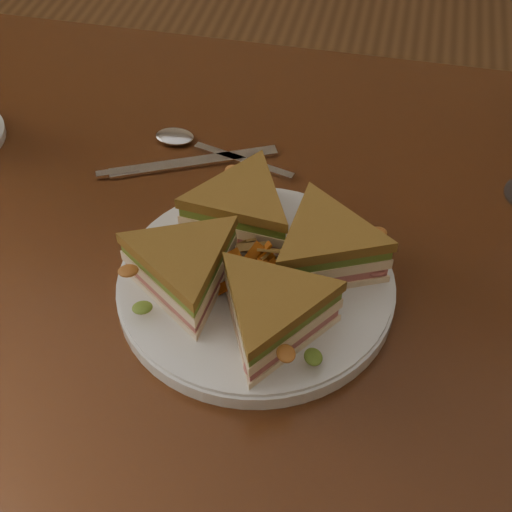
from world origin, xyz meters
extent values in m
cube|color=#34190C|center=(0.00, 0.00, 0.73)|extent=(1.20, 0.80, 0.04)
cylinder|color=silver|center=(0.05, -0.06, 0.76)|extent=(0.27, 0.27, 0.02)
cube|color=silver|center=(0.00, 0.13, 0.75)|extent=(0.13, 0.04, 0.00)
ellipsoid|color=silver|center=(-0.09, 0.15, 0.76)|extent=(0.05, 0.03, 0.01)
cube|color=silver|center=(-0.06, 0.11, 0.75)|extent=(0.19, 0.10, 0.00)
cube|color=silver|center=(-0.14, 0.08, 0.75)|extent=(0.05, 0.03, 0.00)
camera|label=1|loc=(0.15, -0.51, 1.29)|focal=50.00mm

